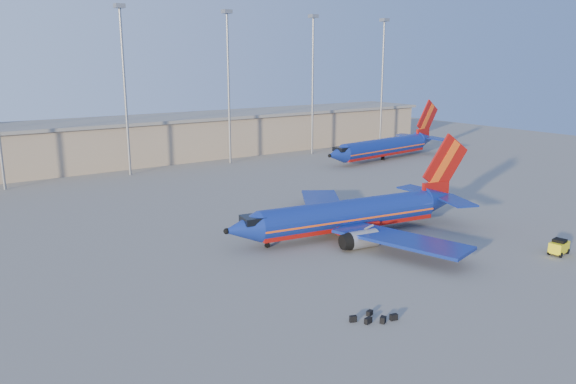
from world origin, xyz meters
name	(u,v)px	position (x,y,z in m)	size (l,w,h in m)	color
ground	(311,236)	(0.00, 0.00, 0.00)	(220.00, 220.00, 0.00)	slate
terminal_building	(180,136)	(10.00, 58.00, 4.32)	(122.00, 16.00, 8.50)	gray
light_mast_row	(179,72)	(5.00, 46.00, 17.55)	(101.60, 1.60, 28.65)	gray
aircraft_main	(353,215)	(4.36, -2.28, 2.34)	(32.21, 30.77, 10.95)	navy
aircraft_second	(386,147)	(42.74, 31.60, 2.61)	(33.53, 12.99, 11.37)	navy
baggage_tug	(559,246)	(17.30, -19.73, 0.86)	(2.46, 1.68, 1.65)	yellow
luggage_pile	(375,318)	(-8.98, -20.03, 0.24)	(3.44, 2.18, 0.51)	black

